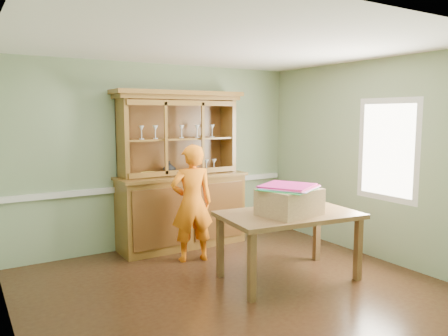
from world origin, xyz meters
TOP-DOWN VIEW (x-y plane):
  - floor at (0.00, 0.00)m, footprint 4.50×4.50m
  - ceiling at (0.00, 0.00)m, footprint 4.50×4.50m
  - wall_back at (0.00, 2.00)m, footprint 4.50×0.00m
  - wall_left at (-2.25, 0.00)m, footprint 0.00×4.00m
  - wall_right at (2.25, 0.00)m, footprint 0.00×4.00m
  - wall_front at (0.00, -2.00)m, footprint 4.50×0.00m
  - chair_rail at (0.00, 1.98)m, footprint 4.41×0.05m
  - framed_map at (-2.23, 0.30)m, footprint 0.03×0.60m
  - window_panel at (2.23, -0.30)m, footprint 0.03×0.96m
  - china_hutch at (0.21, 1.74)m, footprint 1.96×0.65m
  - dining_table at (0.73, -0.13)m, footprint 1.71×1.14m
  - cardboard_box at (0.66, -0.21)m, footprint 0.73×0.62m
  - kite_stack at (0.63, -0.21)m, footprint 0.75×0.75m
  - person at (0.05, 1.06)m, footprint 0.64×0.49m

SIDE VIEW (x-z plane):
  - floor at x=0.00m, z-range 0.00..0.00m
  - dining_table at x=0.73m, z-range 0.31..1.11m
  - person at x=0.05m, z-range 0.00..1.57m
  - china_hutch at x=0.21m, z-range -0.34..1.96m
  - chair_rail at x=0.00m, z-range 0.86..0.94m
  - cardboard_box at x=0.66m, z-range 0.80..1.11m
  - kite_stack at x=0.63m, z-range 1.11..1.15m
  - wall_back at x=0.00m, z-range -0.90..3.60m
  - wall_left at x=-2.25m, z-range -0.65..3.35m
  - wall_right at x=2.25m, z-range -0.65..3.35m
  - wall_front at x=0.00m, z-range -0.90..3.60m
  - window_panel at x=2.23m, z-range 0.82..2.18m
  - framed_map at x=-2.23m, z-range 1.32..1.78m
  - ceiling at x=0.00m, z-range 2.70..2.70m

